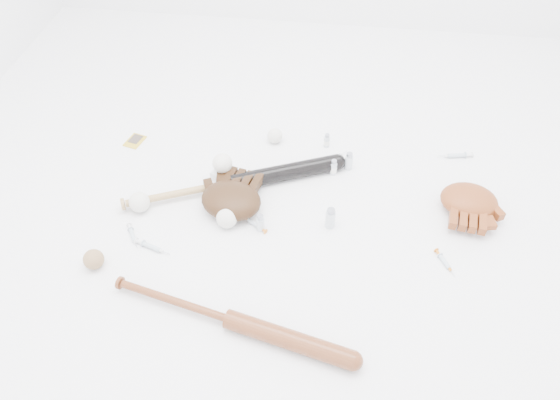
# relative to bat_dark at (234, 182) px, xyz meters

# --- Properties ---
(bat_dark) EXTENTS (0.85, 0.42, 0.07)m
(bat_dark) POSITION_rel_bat_dark_xyz_m (0.00, 0.00, 0.00)
(bat_dark) COLOR black
(bat_dark) RESTS_ON ground
(bat_wood) EXTENTS (0.83, 0.25, 0.06)m
(bat_wood) POSITION_rel_bat_dark_xyz_m (0.10, -0.60, -0.00)
(bat_wood) COLOR brown
(bat_wood) RESTS_ON ground
(glove_dark) EXTENTS (0.32, 0.32, 0.10)m
(glove_dark) POSITION_rel_bat_dark_xyz_m (0.01, -0.11, 0.02)
(glove_dark) COLOR #341E0E
(glove_dark) RESTS_ON ground
(glove_tan) EXTENTS (0.28, 0.28, 0.09)m
(glove_tan) POSITION_rel_bat_dark_xyz_m (0.89, 0.01, 0.01)
(glove_tan) COLOR brown
(glove_tan) RESTS_ON ground
(trading_card) EXTENTS (0.09, 0.10, 0.00)m
(trading_card) POSITION_rel_bat_dark_xyz_m (-0.47, 0.22, -0.03)
(trading_card) COLOR gold
(trading_card) RESTS_ON ground
(pedestal) EXTENTS (0.10, 0.10, 0.04)m
(pedestal) POSITION_rel_bat_dark_xyz_m (-0.05, 0.05, -0.01)
(pedestal) COLOR white
(pedestal) RESTS_ON ground
(baseball_on_pedestal) EXTENTS (0.08, 0.08, 0.08)m
(baseball_on_pedestal) POSITION_rel_bat_dark_xyz_m (-0.05, 0.05, 0.05)
(baseball_on_pedestal) COLOR silver
(baseball_on_pedestal) RESTS_ON pedestal
(baseball_left) EXTENTS (0.08, 0.08, 0.08)m
(baseball_left) POSITION_rel_bat_dark_xyz_m (-0.33, -0.16, 0.01)
(baseball_left) COLOR silver
(baseball_left) RESTS_ON ground
(baseball_upper) EXTENTS (0.06, 0.06, 0.06)m
(baseball_upper) POSITION_rel_bat_dark_xyz_m (0.12, 0.30, -0.00)
(baseball_upper) COLOR silver
(baseball_upper) RESTS_ON ground
(baseball_mid) EXTENTS (0.08, 0.08, 0.08)m
(baseball_mid) POSITION_rel_bat_dark_xyz_m (0.01, -0.19, 0.01)
(baseball_mid) COLOR silver
(baseball_mid) RESTS_ON ground
(baseball_aged) EXTENTS (0.07, 0.07, 0.07)m
(baseball_aged) POSITION_rel_bat_dark_xyz_m (-0.40, -0.43, 0.00)
(baseball_aged) COLOR #936E46
(baseball_aged) RESTS_ON ground
(syringe_0) EXTENTS (0.16, 0.07, 0.02)m
(syringe_0) POSITION_rel_bat_dark_xyz_m (-0.23, -0.33, -0.02)
(syringe_0) COLOR #ADBCC6
(syringe_0) RESTS_ON ground
(syringe_1) EXTENTS (0.13, 0.10, 0.02)m
(syringe_1) POSITION_rel_bat_dark_xyz_m (0.11, -0.18, -0.02)
(syringe_1) COLOR #ADBCC6
(syringe_1) RESTS_ON ground
(syringe_2) EXTENTS (0.12, 0.12, 0.02)m
(syringe_2) POSITION_rel_bat_dark_xyz_m (0.38, 0.22, -0.02)
(syringe_2) COLOR #ADBCC6
(syringe_2) RESTS_ON ground
(syringe_3) EXTENTS (0.08, 0.13, 0.02)m
(syringe_3) POSITION_rel_bat_dark_xyz_m (0.79, -0.26, -0.03)
(syringe_3) COLOR #ADBCC6
(syringe_3) RESTS_ON ground
(syringe_4) EXTENTS (0.16, 0.06, 0.02)m
(syringe_4) POSITION_rel_bat_dark_xyz_m (0.88, 0.30, -0.02)
(syringe_4) COLOR #ADBCC6
(syringe_4) RESTS_ON ground
(syringe_5) EXTENTS (0.09, 0.12, 0.02)m
(syringe_5) POSITION_rel_bat_dark_xyz_m (-0.31, -0.29, -0.03)
(syringe_5) COLOR #ADBCC6
(syringe_5) RESTS_ON ground
(vial_0) EXTENTS (0.03, 0.03, 0.07)m
(vial_0) POSITION_rel_bat_dark_xyz_m (0.38, 0.14, 0.00)
(vial_0) COLOR silver
(vial_0) RESTS_ON ground
(vial_1) EXTENTS (0.02, 0.02, 0.06)m
(vial_1) POSITION_rel_bat_dark_xyz_m (0.34, 0.30, -0.00)
(vial_1) COLOR silver
(vial_1) RESTS_ON ground
(vial_2) EXTENTS (0.03, 0.03, 0.08)m
(vial_2) POSITION_rel_bat_dark_xyz_m (0.44, 0.18, 0.01)
(vial_2) COLOR silver
(vial_2) RESTS_ON ground
(vial_3) EXTENTS (0.04, 0.04, 0.09)m
(vial_3) POSITION_rel_bat_dark_xyz_m (0.38, -0.14, 0.01)
(vial_3) COLOR silver
(vial_3) RESTS_ON ground
(vial_4) EXTENTS (0.03, 0.03, 0.07)m
(vial_4) POSITION_rel_bat_dark_xyz_m (0.14, -0.19, 0.00)
(vial_4) COLOR silver
(vial_4) RESTS_ON ground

